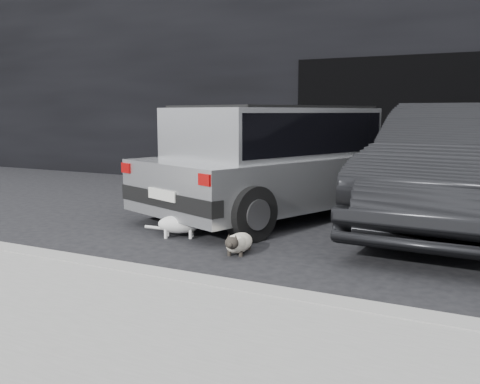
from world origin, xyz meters
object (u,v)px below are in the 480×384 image
at_px(silver_hatchback, 279,156).
at_px(cat_white, 182,223).
at_px(second_car, 461,167).
at_px(cat_siamese, 238,243).

height_order(silver_hatchback, cat_white, silver_hatchback).
bearing_deg(second_car, silver_hatchback, -173.88).
bearing_deg(second_car, cat_white, -142.55).
xyz_separation_m(second_car, cat_white, (-3.03, -2.13, -0.66)).
height_order(silver_hatchback, cat_siamese, silver_hatchback).
relative_size(silver_hatchback, cat_white, 6.82).
bearing_deg(cat_white, cat_siamese, 45.45).
relative_size(silver_hatchback, cat_siamese, 6.31).
height_order(cat_siamese, cat_white, cat_white).
bearing_deg(cat_siamese, silver_hatchback, -87.60).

